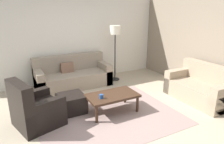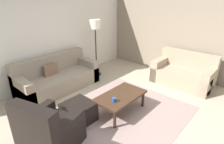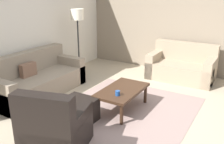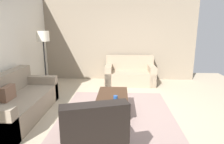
{
  "view_description": "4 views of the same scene",
  "coord_description": "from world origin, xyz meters",
  "views": [
    {
      "loc": [
        -1.76,
        -3.52,
        2.2
      ],
      "look_at": [
        0.28,
        0.33,
        0.84
      ],
      "focal_mm": 32.87,
      "sensor_mm": 36.0,
      "label": 1
    },
    {
      "loc": [
        -2.49,
        -2.01,
        2.36
      ],
      "look_at": [
        0.26,
        0.42,
        0.81
      ],
      "focal_mm": 29.48,
      "sensor_mm": 36.0,
      "label": 2
    },
    {
      "loc": [
        -3.56,
        -1.91,
        2.16
      ],
      "look_at": [
        0.3,
        0.39,
        0.65
      ],
      "focal_mm": 39.72,
      "sensor_mm": 36.0,
      "label": 3
    },
    {
      "loc": [
        -3.68,
        -0.07,
        1.81
      ],
      "look_at": [
        0.22,
        0.11,
        0.89
      ],
      "focal_mm": 30.73,
      "sensor_mm": 36.0,
      "label": 4
    }
  ],
  "objects": [
    {
      "name": "lamp_standing",
      "position": [
        1.24,
        1.94,
        1.41
      ],
      "size": [
        0.32,
        0.32,
        1.71
      ],
      "color": "black",
      "rests_on": "ground_plane"
    },
    {
      "name": "ottoman",
      "position": [
        -0.64,
        0.52,
        0.2
      ],
      "size": [
        0.56,
        0.56,
        0.4
      ],
      "primitive_type": "cube",
      "color": "black",
      "rests_on": "ground_plane"
    },
    {
      "name": "couch_main",
      "position": [
        -0.11,
        2.09,
        0.3
      ],
      "size": [
        2.11,
        0.92,
        0.88
      ],
      "color": "gray",
      "rests_on": "ground_plane"
    },
    {
      "name": "stone_feature_panel",
      "position": [
        3.0,
        0.0,
        1.4
      ],
      "size": [
        0.12,
        5.2,
        2.8
      ],
      "primitive_type": "cube",
      "color": "gray",
      "rests_on": "ground_plane"
    },
    {
      "name": "ground_plane",
      "position": [
        0.0,
        0.0,
        0.0
      ],
      "size": [
        8.0,
        8.0,
        0.0
      ],
      "primitive_type": "plane",
      "color": "tan"
    },
    {
      "name": "armchair_leather",
      "position": [
        -1.43,
        0.28,
        0.31
      ],
      "size": [
        0.99,
        0.99,
        0.95
      ],
      "color": "black",
      "rests_on": "ground_plane"
    },
    {
      "name": "coffee_table",
      "position": [
        0.16,
        0.09,
        0.36
      ],
      "size": [
        1.1,
        0.64,
        0.41
      ],
      "color": "#382316",
      "rests_on": "ground_plane"
    },
    {
      "name": "rear_partition",
      "position": [
        0.0,
        2.6,
        1.4
      ],
      "size": [
        6.0,
        0.12,
        2.8
      ],
      "primitive_type": "cube",
      "color": "silver",
      "rests_on": "ground_plane"
    },
    {
      "name": "area_rug",
      "position": [
        0.0,
        0.0,
        0.0
      ],
      "size": [
        2.91,
        2.36,
        0.01
      ],
      "primitive_type": "cube",
      "color": "gray",
      "rests_on": "ground_plane"
    },
    {
      "name": "cup",
      "position": [
        -0.13,
        0.02,
        0.45
      ],
      "size": [
        0.08,
        0.08,
        0.09
      ],
      "primitive_type": "cylinder",
      "color": "#1E478C",
      "rests_on": "coffee_table"
    },
    {
      "name": "couch_loveseat",
      "position": [
        2.45,
        -0.37,
        0.3
      ],
      "size": [
        0.89,
        1.57,
        0.88
      ],
      "color": "gray",
      "rests_on": "ground_plane"
    }
  ]
}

